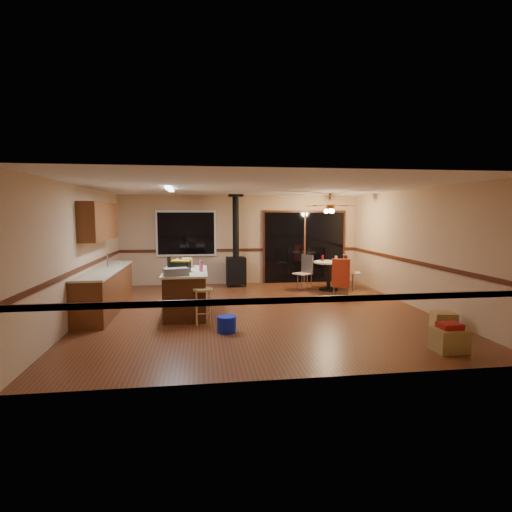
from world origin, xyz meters
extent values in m
plane|color=brown|center=(0.00, 0.00, 0.00)|extent=(7.00, 7.00, 0.00)
plane|color=silver|center=(0.00, 0.00, 2.60)|extent=(7.00, 7.00, 0.00)
plane|color=tan|center=(0.00, 3.50, 1.30)|extent=(7.00, 0.00, 7.00)
plane|color=tan|center=(0.00, -3.50, 1.30)|extent=(7.00, 0.00, 7.00)
plane|color=tan|center=(-3.50, 0.00, 1.30)|extent=(0.00, 7.00, 7.00)
plane|color=tan|center=(3.50, 0.00, 1.30)|extent=(0.00, 7.00, 7.00)
cube|color=black|center=(-1.60, 3.45, 1.50)|extent=(1.72, 0.10, 1.32)
cube|color=black|center=(1.90, 3.45, 1.05)|extent=(2.52, 0.10, 2.10)
cube|color=brown|center=(-3.20, 0.50, 0.43)|extent=(0.60, 3.00, 0.86)
cube|color=beige|center=(-3.20, 0.50, 0.88)|extent=(0.64, 3.04, 0.04)
cube|color=brown|center=(-3.33, 0.70, 1.90)|extent=(0.35, 2.00, 0.80)
cube|color=#442311|center=(-1.50, 0.00, 0.43)|extent=(0.80, 1.60, 0.86)
cube|color=beige|center=(-1.50, 0.00, 0.88)|extent=(0.88, 1.68, 0.04)
cube|color=black|center=(-0.20, 3.05, 0.46)|extent=(0.55, 0.50, 0.75)
cylinder|color=black|center=(-0.20, 3.05, 1.71)|extent=(0.18, 0.18, 1.77)
cylinder|color=brown|center=(2.23, 2.10, 2.25)|extent=(0.24, 0.24, 0.10)
cylinder|color=brown|center=(2.23, 2.10, 2.52)|extent=(0.05, 0.05, 0.16)
sphere|color=#FFD88C|center=(2.23, 2.10, 2.13)|extent=(0.16, 0.16, 0.16)
cube|color=white|center=(-1.80, 0.30, 2.56)|extent=(0.10, 1.20, 0.04)
cube|color=slate|center=(-1.65, -0.63, 0.97)|extent=(0.50, 0.36, 0.14)
cube|color=black|center=(-1.58, -0.13, 1.00)|extent=(0.40, 0.28, 0.20)
cube|color=gold|center=(-1.58, -0.13, 1.12)|extent=(0.40, 0.27, 0.03)
cube|color=olive|center=(-1.48, 0.60, 1.00)|extent=(0.25, 0.31, 0.19)
cylinder|color=black|center=(-1.82, -0.01, 1.05)|extent=(0.10, 0.10, 0.30)
cylinder|color=#D84C8C|center=(-1.18, -0.16, 1.01)|extent=(0.08, 0.08, 0.23)
cylinder|color=white|center=(-1.69, 0.49, 1.00)|extent=(0.09, 0.09, 0.20)
cylinder|color=tan|center=(-1.15, -0.81, 0.34)|extent=(0.45, 0.45, 0.67)
cylinder|color=#0D22BF|center=(-0.75, -1.39, 0.14)|extent=(0.43, 0.43, 0.28)
cylinder|color=black|center=(2.23, 2.10, 0.02)|extent=(0.51, 0.51, 0.04)
cylinder|color=black|center=(2.23, 2.10, 0.39)|extent=(0.10, 0.10, 0.70)
cylinder|color=beige|center=(2.23, 2.10, 0.76)|extent=(0.82, 0.82, 0.04)
cylinder|color=#590C14|center=(2.08, 2.20, 0.86)|extent=(0.08, 0.08, 0.17)
cylinder|color=beige|center=(2.41, 2.05, 0.86)|extent=(0.08, 0.08, 0.16)
cube|color=#C4AB92|center=(1.53, 2.20, 0.45)|extent=(0.56, 0.56, 0.03)
cube|color=slate|center=(1.69, 2.31, 0.70)|extent=(0.25, 0.35, 0.50)
cube|color=#C4AB92|center=(2.33, 1.40, 0.45)|extent=(0.52, 0.52, 0.03)
cube|color=slate|center=(2.26, 1.23, 0.70)|extent=(0.38, 0.18, 0.50)
cube|color=#B02F14|center=(2.25, 1.21, 0.60)|extent=(0.44, 0.26, 0.70)
cube|color=#C4AB92|center=(2.93, 2.15, 0.45)|extent=(0.50, 0.50, 0.03)
cube|color=slate|center=(2.75, 2.21, 0.70)|extent=(0.15, 0.39, 0.50)
cube|color=#371D15|center=(2.73, 2.22, 0.60)|extent=(0.23, 0.45, 0.70)
cube|color=olive|center=(-1.79, 3.10, 0.20)|extent=(0.56, 0.48, 0.40)
cube|color=olive|center=(2.50, -2.83, 0.18)|extent=(0.47, 0.40, 0.35)
cube|color=olive|center=(3.10, -1.76, 0.15)|extent=(0.43, 0.39, 0.31)
cube|color=maroon|center=(2.50, -2.83, 0.39)|extent=(0.32, 0.27, 0.08)
camera|label=1|loc=(-1.16, -8.19, 2.05)|focal=28.00mm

